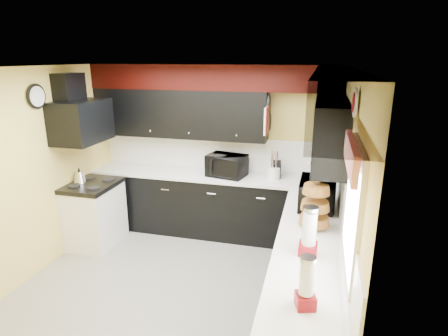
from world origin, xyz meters
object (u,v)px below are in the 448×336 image
at_px(knife_block, 277,170).
at_px(utensil_crock, 274,173).
at_px(toaster_oven, 226,166).
at_px(microwave, 317,194).
at_px(kettle, 80,177).

bearing_deg(knife_block, utensil_crock, -119.56).
bearing_deg(toaster_oven, microwave, -21.98).
xyz_separation_m(toaster_oven, knife_block, (0.72, 0.09, -0.04)).
bearing_deg(toaster_oven, knife_block, 19.59).
bearing_deg(toaster_oven, kettle, -147.14).
height_order(utensil_crock, kettle, utensil_crock).
height_order(microwave, kettle, microwave).
distance_m(toaster_oven, kettle, 2.06).
bearing_deg(microwave, toaster_oven, 56.69).
xyz_separation_m(toaster_oven, utensil_crock, (0.69, 0.02, -0.07)).
bearing_deg(knife_block, kettle, -170.99).
relative_size(utensil_crock, knife_block, 0.74).
xyz_separation_m(toaster_oven, microwave, (1.29, -0.87, 0.01)).
height_order(toaster_oven, kettle, toaster_oven).
xyz_separation_m(microwave, kettle, (-3.22, 0.15, -0.10)).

